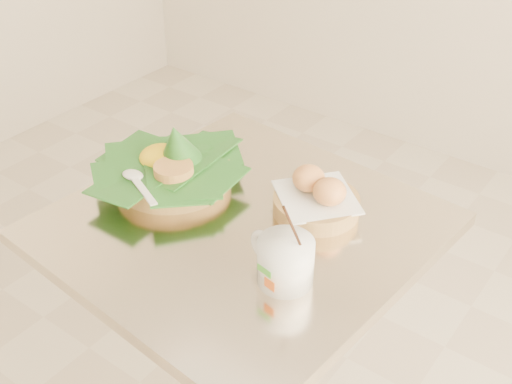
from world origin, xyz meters
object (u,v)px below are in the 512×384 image
Objects in this scene: cafe_table at (243,300)px; coffee_mug at (284,260)px; rice_basket at (172,165)px; bread_basket at (317,199)px.

cafe_table is 4.25× the size of coffee_mug.
bread_basket is (0.32, 0.10, -0.01)m from rice_basket.
cafe_table is 0.30m from bread_basket.
coffee_mug is at bearing -73.00° from bread_basket.
cafe_table is at bearing -130.17° from bread_basket.
rice_basket is 0.33m from bread_basket.
cafe_table is 0.34m from rice_basket.
bread_basket is (0.10, 0.12, 0.25)m from cafe_table.
rice_basket is 0.41m from coffee_mug.
cafe_table is 2.34× the size of rice_basket.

